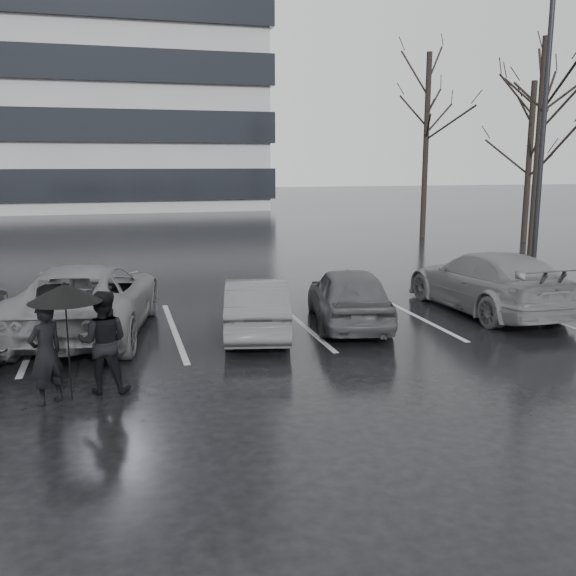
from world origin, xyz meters
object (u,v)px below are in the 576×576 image
at_px(pedestrian_left, 46,354).
at_px(tree_east, 538,150).
at_px(pedestrian_right, 103,342).
at_px(tree_ne, 529,163).
at_px(car_main, 349,296).
at_px(car_east, 488,282).
at_px(lamp_post, 542,142).
at_px(tree_north, 426,147).
at_px(car_west_a, 257,306).
at_px(car_west_b, 86,299).

distance_m(pedestrian_left, tree_east, 20.17).
height_order(pedestrian_right, tree_ne, tree_ne).
distance_m(car_main, pedestrian_right, 5.97).
xyz_separation_m(car_east, lamp_post, (4.08, 3.87, 3.42)).
bearing_deg(tree_north, lamp_post, -98.73).
relative_size(car_west_a, car_east, 0.72).
height_order(car_west_a, car_east, car_east).
xyz_separation_m(tree_east, tree_north, (-1.00, 7.00, 0.25)).
bearing_deg(tree_ne, tree_north, 139.40).
xyz_separation_m(car_west_a, tree_east, (12.55, 8.28, 3.40)).
xyz_separation_m(pedestrian_left, tree_ne, (18.91, 15.28, 2.73)).
relative_size(pedestrian_left, tree_ne, 0.22).
bearing_deg(pedestrian_right, car_west_b, -73.84).
relative_size(car_west_b, car_east, 1.06).
xyz_separation_m(tree_east, tree_ne, (2.50, 4.00, -0.50)).
distance_m(car_east, lamp_post, 6.58).
relative_size(car_main, car_east, 0.77).
bearing_deg(pedestrian_left, car_west_a, 177.81).
bearing_deg(pedestrian_left, pedestrian_right, 159.22).
distance_m(car_east, pedestrian_right, 9.44).
bearing_deg(car_east, lamp_post, -138.08).
distance_m(car_west_b, lamp_post, 14.17).
distance_m(lamp_post, tree_east, 4.65).
height_order(car_east, lamp_post, lamp_post).
bearing_deg(car_main, pedestrian_right, 41.52).
bearing_deg(car_east, pedestrian_left, 18.93).
bearing_deg(tree_north, tree_east, -81.87).
bearing_deg(pedestrian_right, car_west_a, -127.88).
bearing_deg(tree_ne, lamp_post, -123.44).
height_order(car_east, pedestrian_left, pedestrian_left).
distance_m(pedestrian_right, tree_ne, 23.65).
bearing_deg(lamp_post, tree_ne, 56.56).
distance_m(car_west_a, tree_ne, 19.64).
relative_size(pedestrian_right, tree_ne, 0.23).
height_order(car_west_b, tree_east, tree_east).
height_order(tree_east, tree_north, tree_north).
relative_size(car_main, pedestrian_right, 2.39).
xyz_separation_m(car_main, pedestrian_left, (-5.99, -3.27, 0.11)).
relative_size(pedestrian_left, tree_east, 0.19).
xyz_separation_m(car_west_b, car_east, (9.22, -0.37, -0.01)).
height_order(tree_ne, tree_north, tree_north).
xyz_separation_m(car_main, car_east, (3.67, 0.33, 0.07)).
bearing_deg(pedestrian_right, tree_north, -118.73).
relative_size(car_west_b, pedestrian_left, 3.48).
bearing_deg(pedestrian_right, car_east, -149.15).
height_order(car_west_b, tree_ne, tree_ne).
relative_size(tree_east, tree_north, 0.94).
distance_m(car_east, tree_north, 16.15).
distance_m(car_main, tree_ne, 17.87).
bearing_deg(tree_east, car_east, -131.28).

